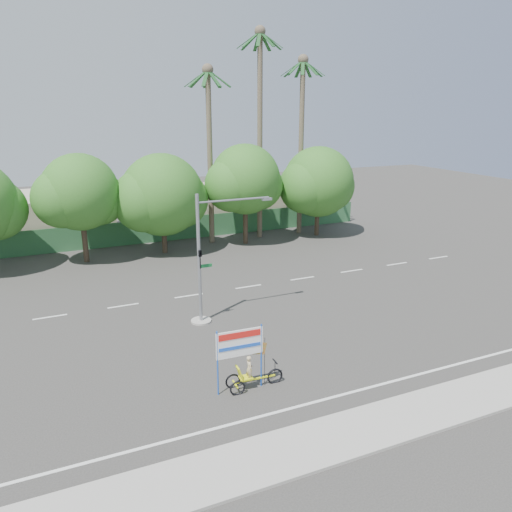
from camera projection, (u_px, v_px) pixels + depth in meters
name	position (u px, v px, depth m)	size (l,w,h in m)	color
ground	(275.00, 344.00, 24.58)	(120.00, 120.00, 0.00)	#33302D
sidewalk_near	(366.00, 429.00, 18.00)	(50.00, 2.40, 0.12)	gray
fence	(166.00, 230.00, 43.11)	(38.00, 0.08, 2.00)	#336B3D
building_left	(38.00, 218.00, 42.88)	(12.00, 8.00, 4.00)	#B8AC92
building_right	(233.00, 204.00, 49.93)	(14.00, 8.00, 3.60)	#B8AC92
tree_left	(79.00, 195.00, 36.15)	(6.66, 5.60, 8.07)	#473828
tree_center	(161.00, 197.00, 38.64)	(7.62, 6.40, 7.85)	#473828
tree_right	(245.00, 182.00, 41.14)	(6.90, 5.80, 8.36)	#473828
tree_far_right	(318.00, 184.00, 44.03)	(7.38, 6.20, 7.94)	#473828
palm_tall	(260.00, 116.00, 41.74)	(3.73, 3.79, 17.45)	#70604C
palm_mid	(301.00, 128.00, 43.60)	(3.73, 3.79, 15.45)	#70604C
palm_short	(209.00, 137.00, 40.46)	(3.73, 3.79, 14.45)	#70604C
traffic_signal	(205.00, 270.00, 26.38)	(4.72, 1.10, 7.00)	gray
trike_billboard	(246.00, 364.00, 20.35)	(2.90, 0.69, 2.85)	black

